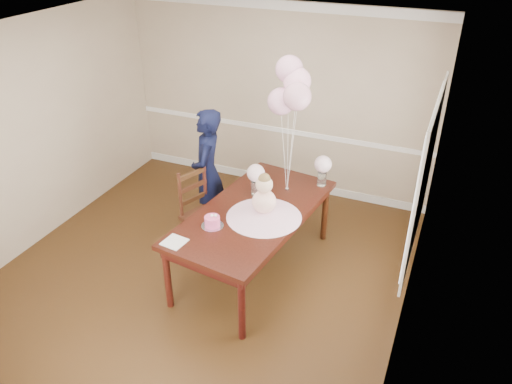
% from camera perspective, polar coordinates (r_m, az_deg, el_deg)
% --- Properties ---
extents(floor, '(4.50, 5.00, 0.00)m').
position_cam_1_polar(floor, '(5.89, -6.69, -9.82)').
color(floor, '#301C0C').
rests_on(floor, ground).
extents(ceiling, '(4.50, 5.00, 0.02)m').
position_cam_1_polar(ceiling, '(4.66, -8.70, 16.68)').
color(ceiling, white).
rests_on(ceiling, wall_back).
extents(wall_back, '(4.50, 0.02, 2.70)m').
position_cam_1_polar(wall_back, '(7.21, 2.43, 10.49)').
color(wall_back, tan).
rests_on(wall_back, floor).
extents(wall_left, '(0.02, 5.00, 2.70)m').
position_cam_1_polar(wall_left, '(6.49, -25.15, 5.35)').
color(wall_left, tan).
rests_on(wall_left, floor).
extents(wall_right, '(0.02, 5.00, 2.70)m').
position_cam_1_polar(wall_right, '(4.55, 17.88, -3.40)').
color(wall_right, tan).
rests_on(wall_right, floor).
extents(chair_rail_trim, '(4.50, 0.02, 0.07)m').
position_cam_1_polar(chair_rail_trim, '(7.36, 2.33, 7.16)').
color(chair_rail_trim, white).
rests_on(chair_rail_trim, wall_back).
extents(crown_molding, '(4.50, 0.02, 0.12)m').
position_cam_1_polar(crown_molding, '(6.88, 2.64, 20.57)').
color(crown_molding, white).
rests_on(crown_molding, wall_back).
extents(baseboard_trim, '(4.50, 0.02, 0.12)m').
position_cam_1_polar(baseboard_trim, '(7.73, 2.20, 1.40)').
color(baseboard_trim, silver).
rests_on(baseboard_trim, floor).
extents(window_frame, '(0.02, 1.66, 1.56)m').
position_cam_1_polar(window_frame, '(4.89, 18.73, 1.60)').
color(window_frame, white).
rests_on(window_frame, wall_right).
extents(window_blinds, '(0.01, 1.50, 1.40)m').
position_cam_1_polar(window_blinds, '(4.89, 18.52, 1.64)').
color(window_blinds, silver).
rests_on(window_blinds, wall_right).
extents(dining_table_top, '(1.35, 2.28, 0.05)m').
position_cam_1_polar(dining_table_top, '(5.54, -0.27, -2.37)').
color(dining_table_top, black).
rests_on(dining_table_top, table_leg_fl).
extents(table_apron, '(1.23, 2.16, 0.11)m').
position_cam_1_polar(table_apron, '(5.58, -0.27, -3.08)').
color(table_apron, black).
rests_on(table_apron, table_leg_fl).
extents(table_leg_fl, '(0.08, 0.08, 0.76)m').
position_cam_1_polar(table_leg_fl, '(5.35, -10.07, -9.63)').
color(table_leg_fl, black).
rests_on(table_leg_fl, floor).
extents(table_leg_fr, '(0.08, 0.08, 0.76)m').
position_cam_1_polar(table_leg_fr, '(4.92, -1.64, -13.19)').
color(table_leg_fr, black).
rests_on(table_leg_fr, floor).
extents(table_leg_bl, '(0.08, 0.08, 0.76)m').
position_cam_1_polar(table_leg_bl, '(6.68, 0.72, -0.34)').
color(table_leg_bl, black).
rests_on(table_leg_bl, floor).
extents(table_leg_br, '(0.08, 0.08, 0.76)m').
position_cam_1_polar(table_leg_br, '(6.35, 7.87, -2.42)').
color(table_leg_br, black).
rests_on(table_leg_br, floor).
extents(baby_skirt, '(0.92, 0.92, 0.11)m').
position_cam_1_polar(baby_skirt, '(5.39, 0.92, -2.37)').
color(baby_skirt, '#E8ABC9').
rests_on(baby_skirt, dining_table_top).
extents(baby_torso, '(0.26, 0.26, 0.26)m').
position_cam_1_polar(baby_torso, '(5.31, 0.93, -1.09)').
color(baby_torso, '#FFA1B8').
rests_on(baby_torso, baby_skirt).
extents(baby_head, '(0.18, 0.18, 0.18)m').
position_cam_1_polar(baby_head, '(5.21, 0.95, 0.85)').
color(baby_head, beige).
rests_on(baby_head, baby_torso).
extents(baby_hair, '(0.13, 0.13, 0.13)m').
position_cam_1_polar(baby_hair, '(5.18, 0.96, 1.48)').
color(baby_hair, brown).
rests_on(baby_hair, baby_head).
extents(cake_platter, '(0.27, 0.27, 0.01)m').
position_cam_1_polar(cake_platter, '(5.28, -5.00, -3.88)').
color(cake_platter, silver).
rests_on(cake_platter, dining_table_top).
extents(birthday_cake, '(0.18, 0.18, 0.11)m').
position_cam_1_polar(birthday_cake, '(5.25, -5.03, -3.35)').
color(birthday_cake, '#F24C90').
rests_on(birthday_cake, cake_platter).
extents(cake_flower_a, '(0.03, 0.03, 0.03)m').
position_cam_1_polar(cake_flower_a, '(5.21, -5.06, -2.70)').
color(cake_flower_a, white).
rests_on(cake_flower_a, birthday_cake).
extents(cake_flower_b, '(0.03, 0.03, 0.03)m').
position_cam_1_polar(cake_flower_b, '(5.21, -4.63, -2.69)').
color(cake_flower_b, white).
rests_on(cake_flower_b, birthday_cake).
extents(rose_vase_near, '(0.12, 0.12, 0.17)m').
position_cam_1_polar(rose_vase_near, '(5.79, -0.02, 0.49)').
color(rose_vase_near, white).
rests_on(rose_vase_near, dining_table_top).
extents(roses_near, '(0.21, 0.21, 0.21)m').
position_cam_1_polar(roses_near, '(5.70, -0.02, 2.19)').
color(roses_near, beige).
rests_on(roses_near, rose_vase_near).
extents(rose_vase_far, '(0.12, 0.12, 0.17)m').
position_cam_1_polar(rose_vase_far, '(6.04, 7.55, 1.52)').
color(rose_vase_far, white).
rests_on(rose_vase_far, dining_table_top).
extents(roses_far, '(0.21, 0.21, 0.21)m').
position_cam_1_polar(roses_far, '(5.95, 7.67, 3.18)').
color(roses_far, silver).
rests_on(roses_far, rose_vase_far).
extents(napkin, '(0.24, 0.24, 0.01)m').
position_cam_1_polar(napkin, '(5.09, -9.30, -5.65)').
color(napkin, white).
rests_on(napkin, dining_table_top).
extents(balloon_weight, '(0.05, 0.05, 0.02)m').
position_cam_1_polar(balloon_weight, '(5.92, 3.56, 0.31)').
color(balloon_weight, silver).
rests_on(balloon_weight, dining_table_top).
extents(balloon_a, '(0.30, 0.30, 0.30)m').
position_cam_1_polar(balloon_a, '(5.52, 2.89, 10.31)').
color(balloon_a, '#DF9EBF').
rests_on(balloon_a, balloon_ribbon_a).
extents(balloon_b, '(0.30, 0.30, 0.30)m').
position_cam_1_polar(balloon_b, '(5.35, 4.73, 10.82)').
color(balloon_b, '#D899B1').
rests_on(balloon_b, balloon_ribbon_b).
extents(balloon_c, '(0.30, 0.30, 0.30)m').
position_cam_1_polar(balloon_c, '(5.49, 4.72, 12.51)').
color(balloon_c, '#FFB4D6').
rests_on(balloon_c, balloon_ribbon_c).
extents(balloon_d, '(0.30, 0.30, 0.30)m').
position_cam_1_polar(balloon_d, '(5.52, 3.83, 13.82)').
color(balloon_d, '#E2A0C2').
rests_on(balloon_d, balloon_ribbon_d).
extents(balloon_ribbon_a, '(0.10, 0.02, 0.90)m').
position_cam_1_polar(balloon_ribbon_a, '(5.74, 3.22, 4.39)').
color(balloon_ribbon_a, white).
rests_on(balloon_ribbon_a, balloon_weight).
extents(balloon_ribbon_b, '(0.10, 0.07, 1.01)m').
position_cam_1_polar(balloon_ribbon_b, '(5.65, 4.08, 4.55)').
color(balloon_ribbon_b, white).
rests_on(balloon_ribbon_b, balloon_weight).
extents(balloon_ribbon_c, '(0.04, 0.10, 1.12)m').
position_cam_1_polar(balloon_ribbon_c, '(5.71, 4.08, 5.43)').
color(balloon_ribbon_c, white).
rests_on(balloon_ribbon_c, balloon_weight).
extents(balloon_ribbon_d, '(0.08, 0.12, 1.23)m').
position_cam_1_polar(balloon_ribbon_d, '(5.72, 3.66, 6.08)').
color(balloon_ribbon_d, silver).
rests_on(balloon_ribbon_d, balloon_weight).
extents(dining_chair_seat, '(0.60, 0.60, 0.05)m').
position_cam_1_polar(dining_chair_seat, '(6.06, -5.81, -2.94)').
color(dining_chair_seat, '#33170E').
rests_on(dining_chair_seat, chair_leg_fl).
extents(chair_leg_fl, '(0.05, 0.05, 0.45)m').
position_cam_1_polar(chair_leg_fl, '(6.23, -8.15, -4.84)').
color(chair_leg_fl, '#361D0E').
rests_on(chair_leg_fl, floor).
extents(chair_leg_fr, '(0.05, 0.05, 0.45)m').
position_cam_1_polar(chair_leg_fr, '(5.98, -5.92, -6.32)').
color(chair_leg_fr, '#3B1810').
rests_on(chair_leg_fr, floor).
extents(chair_leg_bl, '(0.05, 0.05, 0.45)m').
position_cam_1_polar(chair_leg_bl, '(6.41, -5.49, -3.50)').
color(chair_leg_bl, '#3E2211').
rests_on(chair_leg_bl, floor).
extents(chair_leg_br, '(0.05, 0.05, 0.45)m').
position_cam_1_polar(chair_leg_br, '(6.17, -3.22, -4.88)').
color(chair_leg_br, '#33170E').
rests_on(chair_leg_br, floor).
extents(chair_back_post_l, '(0.05, 0.05, 0.59)m').
position_cam_1_polar(chair_back_post_l, '(5.95, -8.65, -0.38)').
color(chair_back_post_l, '#3A190F').
rests_on(chair_back_post_l, dining_chair_seat).
extents(chair_back_post_r, '(0.05, 0.05, 0.59)m').
position_cam_1_polar(chair_back_post_r, '(6.14, -5.86, 0.87)').
color(chair_back_post_r, '#3E1610').
rests_on(chair_back_post_r, dining_chair_seat).
extents(chair_slat_low, '(0.19, 0.40, 0.05)m').
position_cam_1_polar(chair_slat_low, '(6.11, -7.16, -0.77)').
color(chair_slat_low, '#371D0F').
rests_on(chair_slat_low, dining_chair_seat).
extents(chair_slat_mid, '(0.19, 0.40, 0.05)m').
position_cam_1_polar(chair_slat_mid, '(6.02, -7.26, 0.60)').
color(chair_slat_mid, '#371A0F').
rests_on(chair_slat_mid, dining_chair_seat).
extents(chair_slat_top, '(0.19, 0.40, 0.05)m').
position_cam_1_polar(chair_slat_top, '(5.94, -7.36, 2.01)').
color(chair_slat_top, '#38200F').
rests_on(chair_slat_top, dining_chair_seat).
extents(woman, '(0.57, 0.70, 1.66)m').
position_cam_1_polar(woman, '(6.30, -5.56, 2.24)').
color(woman, black).
rests_on(woman, floor).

